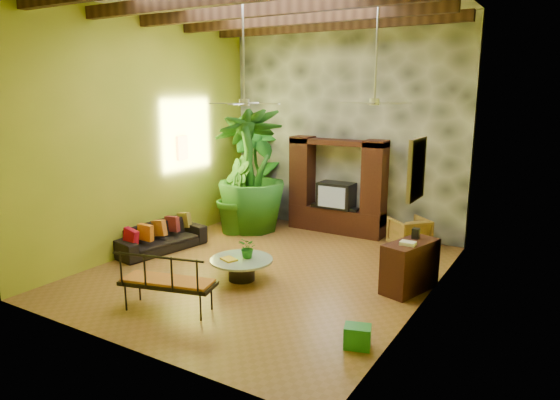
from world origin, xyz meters
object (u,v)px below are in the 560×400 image
Objects in this scene: ceiling_fan_front at (244,91)px; tall_plant_c at (251,170)px; wicker_armchair at (409,233)px; green_bin at (357,337)px; tall_plant_b at (234,195)px; entertainment_center at (337,193)px; sofa at (160,237)px; coffee_table at (242,266)px; tall_plant_a at (257,168)px; side_console at (410,266)px; ceiling_fan_back at (375,91)px; iron_bench at (164,279)px.

tall_plant_c is (-1.66, 2.60, -1.90)m from ceiling_fan_front.
wicker_armchair is 4.72m from green_bin.
wicker_armchair is at bearing 13.40° from tall_plant_b.
entertainment_center is at bearing 26.67° from tall_plant_c.
wicker_armchair is (4.58, 2.96, 0.05)m from sofa.
coffee_table reaches higher than green_bin.
tall_plant_a is at bearing 117.14° from tall_plant_c.
entertainment_center is 2.09× the size of coffee_table.
wicker_armchair is 2.46m from side_console.
coffee_table is at bearing -59.88° from tall_plant_a.
coffee_table is (-1.73, -1.86, -3.15)m from ceiling_fan_back.
ceiling_fan_front reaches higher than tall_plant_c.
sofa is 2.70× the size of wicker_armchair.
tall_plant_b is (-4.06, -0.97, 0.59)m from wicker_armchair.
sofa is at bearing -162.11° from ceiling_fan_back.
ceiling_fan_back is 4.83m from tall_plant_a.
iron_bench is at bearing -118.64° from ceiling_fan_back.
sofa is at bearing 162.24° from green_bin.
tall_plant_b is (0.21, -1.32, -0.48)m from tall_plant_a.
tall_plant_c is 3.57m from coffee_table.
side_console is (2.78, 1.11, 0.18)m from coffee_table.
ceiling_fan_back is at bearing -62.28° from sofa.
ceiling_fan_back is 1.62× the size of coffee_table.
tall_plant_b is 1.16× the size of iron_bench.
ceiling_fan_back is 2.48× the size of wicker_armchair.
ceiling_fan_back reaches higher than coffee_table.
side_console is (1.05, -0.76, -2.96)m from ceiling_fan_back.
wicker_armchair is 4.21m from tall_plant_b.
ceiling_fan_back is 4.59m from green_bin.
iron_bench is (1.49, -4.60, -0.97)m from tall_plant_c.
sofa is 2.57m from coffee_table.
tall_plant_b is at bearing 170.45° from ceiling_fan_back.
entertainment_center is at bearing 129.57° from ceiling_fan_back.
tall_plant_b is at bearing 130.86° from ceiling_fan_front.
green_bin is (0.72, -4.66, -0.19)m from wicker_armchair.
side_console is at bearing -45.45° from entertainment_center.
ceiling_fan_front reaches higher than coffee_table.
green_bin is at bearing -42.12° from tall_plant_c.
tall_plant_a is 2.56× the size of side_console.
sofa is 3.51m from tall_plant_a.
entertainment_center is 0.80× the size of tall_plant_c.
tall_plant_a is (-2.14, 3.55, -2.00)m from ceiling_fan_front.
iron_bench is (-1.96, -3.59, -2.86)m from ceiling_fan_back.
sofa is at bearing 120.90° from iron_bench.
coffee_table is 0.72× the size of iron_bench.
tall_plant_c is 2.62× the size of coffee_table.
green_bin is (0.00, -2.31, -0.28)m from side_console.
iron_bench is (-0.23, -1.73, 0.28)m from coffee_table.
entertainment_center is 1.29× the size of ceiling_fan_front.
entertainment_center is at bearing 117.90° from green_bin.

